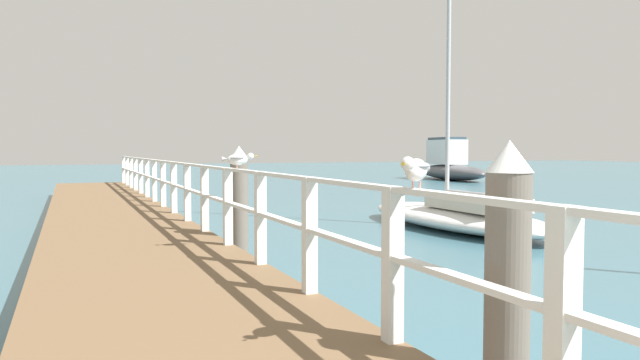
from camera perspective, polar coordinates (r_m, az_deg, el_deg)
The scene contains 8 objects.
pier_deck at distance 13.10m, azimuth -19.25°, elevation -4.32°, with size 2.63×26.58×0.50m, color brown.
pier_railing at distance 13.16m, azimuth -13.96°, elevation -0.14°, with size 0.12×25.10×1.11m.
dock_piling_near at distance 3.89m, azimuth 17.65°, elevation -10.48°, with size 0.29×0.29×1.93m.
dock_piling_far at distance 9.43m, azimuth -7.81°, elevation -2.53°, with size 0.29×0.29×1.93m.
seagull_foreground at distance 3.92m, azimuth 9.23°, elevation 1.10°, with size 0.39×0.34×0.21m.
seagull_background at distance 8.02m, azimuth -7.92°, elevation 2.03°, with size 0.47×0.22×0.21m.
boat_0 at distance 37.64m, azimuth 12.47°, elevation 1.37°, with size 3.32×7.83×2.65m.
boat_2 at distance 14.26m, azimuth 13.10°, elevation -3.24°, with size 2.15×6.50×8.85m.
Camera 1 is at (-0.87, 0.32, 1.87)m, focal length 33.09 mm.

